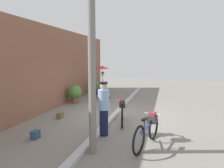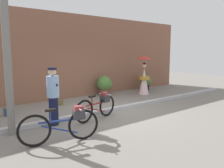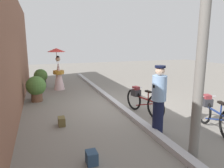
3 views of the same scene
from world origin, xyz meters
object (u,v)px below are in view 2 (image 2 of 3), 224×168
(bicycle_near_officer, at_px, (98,106))
(person_officer, at_px, (53,95))
(potted_plant_by_door, at_px, (145,82))
(potted_plant_small, at_px, (105,84))
(utility_pole, at_px, (6,37))
(backpack_spare, at_px, (59,102))
(person_with_parasol, at_px, (144,75))
(bicycle_far_side, at_px, (64,124))
(backpack_on_pavement, at_px, (8,112))

(bicycle_near_officer, relative_size, person_officer, 1.03)
(potted_plant_by_door, distance_m, potted_plant_small, 2.59)
(potted_plant_small, bearing_deg, utility_pole, -150.31)
(backpack_spare, xyz_separation_m, utility_pole, (-2.33, -2.23, 2.28))
(potted_plant_by_door, bearing_deg, potted_plant_small, 175.72)
(potted_plant_by_door, bearing_deg, utility_pole, -160.75)
(person_with_parasol, xyz_separation_m, potted_plant_small, (-1.69, 0.94, -0.41))
(person_with_parasol, xyz_separation_m, backpack_spare, (-4.33, 0.34, -0.82))
(bicycle_far_side, relative_size, backpack_spare, 6.66)
(bicycle_far_side, xyz_separation_m, person_officer, (0.36, 1.34, 0.43))
(person_officer, bearing_deg, potted_plant_by_door, 21.75)
(potted_plant_by_door, xyz_separation_m, utility_pole, (-7.55, -2.64, 1.93))
(bicycle_far_side, distance_m, backpack_on_pavement, 3.21)
(utility_pole, bearing_deg, bicycle_near_officer, -4.46)
(backpack_on_pavement, relative_size, backpack_spare, 0.91)
(backpack_on_pavement, bearing_deg, person_officer, -67.12)
(bicycle_near_officer, xyz_separation_m, potted_plant_small, (2.48, 3.02, 0.12))
(bicycle_near_officer, height_order, backpack_on_pavement, bicycle_near_officer)
(utility_pole, bearing_deg, potted_plant_by_door, 19.25)
(bicycle_far_side, relative_size, person_with_parasol, 0.94)
(backpack_on_pavement, distance_m, utility_pole, 2.99)
(backpack_spare, bearing_deg, person_officer, -118.78)
(backpack_spare, bearing_deg, bicycle_far_side, -113.75)
(bicycle_far_side, distance_m, utility_pole, 2.47)
(person_with_parasol, bearing_deg, potted_plant_by_door, 40.03)
(bicycle_near_officer, relative_size, person_with_parasol, 0.89)
(person_officer, xyz_separation_m, potted_plant_small, (3.81, 2.75, -0.33))
(backpack_spare, distance_m, utility_pole, 3.95)
(potted_plant_by_door, height_order, utility_pole, utility_pole)
(person_with_parasol, height_order, potted_plant_by_door, person_with_parasol)
(person_officer, relative_size, utility_pole, 0.34)
(bicycle_near_officer, relative_size, backpack_spare, 6.27)
(potted_plant_by_door, bearing_deg, person_officer, -158.25)
(bicycle_far_side, height_order, person_with_parasol, person_with_parasol)
(person_with_parasol, distance_m, utility_pole, 7.07)
(potted_plant_by_door, xyz_separation_m, backpack_on_pavement, (-7.17, -0.73, -0.35))
(potted_plant_small, bearing_deg, potted_plant_by_door, -4.28)
(bicycle_near_officer, relative_size, backpack_on_pavement, 6.91)
(bicycle_near_officer, bearing_deg, backpack_on_pavement, 134.94)
(bicycle_far_side, height_order, utility_pole, utility_pole)
(bicycle_far_side, distance_m, potted_plant_by_door, 7.79)
(backpack_spare, height_order, utility_pole, utility_pole)
(bicycle_far_side, xyz_separation_m, utility_pole, (-0.80, 1.26, 1.97))
(person_with_parasol, height_order, backpack_spare, person_with_parasol)
(bicycle_far_side, distance_m, potted_plant_small, 5.84)
(person_officer, bearing_deg, bicycle_far_side, -104.86)
(potted_plant_by_door, relative_size, backpack_on_pavement, 3.61)
(potted_plant_small, height_order, utility_pole, utility_pole)
(person_officer, distance_m, backpack_spare, 2.56)
(potted_plant_small, bearing_deg, backpack_spare, -167.12)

